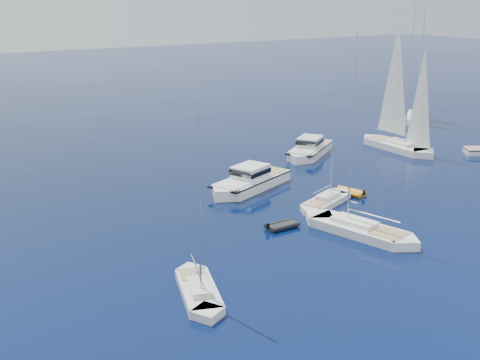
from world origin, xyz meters
The scene contains 9 objects.
motor_cruiser_centre centered at (0.21, 30.24, 0.00)m, with size 3.67×12.01×3.15m, color white, non-canonical shape.
motor_cruiser_distant centered at (14.25, 38.15, 0.00)m, with size 3.45×11.28×2.96m, color silver, non-canonical shape.
sailboat_fore centered at (-15.68, 11.55, 0.00)m, with size 2.36×9.06×13.32m, color silver, non-canonical shape.
sailboat_mid_r centered at (1.37, 14.42, 0.00)m, with size 3.12×12.00×17.65m, color white, non-canonical shape.
sailboat_centre centered at (3.93, 22.03, 0.00)m, with size 2.29×8.81×12.95m, color silver, non-canonical shape.
sailboat_sails_r centered at (25.93, 34.49, 0.00)m, with size 3.38×12.99×19.10m, color white, non-canonical shape.
sailboat_sails_far centered at (43.08, 47.21, 0.00)m, with size 3.21×12.33×18.13m, color white, non-canonical shape.
tender_yellow centered at (7.96, 23.30, 0.00)m, with size 1.93×3.48×0.95m, color #C67C0B, non-canonical shape.
tender_grey_near centered at (-3.44, 19.00, 0.00)m, with size 1.75×3.09×0.95m, color black, non-canonical shape.
Camera 1 is at (-33.65, -23.12, 19.98)m, focal length 47.10 mm.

